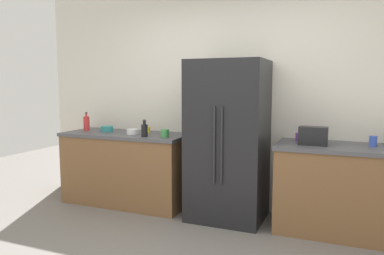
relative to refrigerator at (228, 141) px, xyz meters
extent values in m
cube|color=silver|center=(-0.04, 0.42, 0.58)|extent=(5.31, 0.10, 2.92)
cube|color=brown|center=(-1.34, 0.03, -0.45)|extent=(1.57, 0.66, 0.85)
cube|color=#4C4C51|center=(-1.34, 0.03, -0.01)|extent=(1.60, 0.69, 0.04)
cube|color=brown|center=(1.29, 0.03, -0.45)|extent=(1.48, 0.66, 0.85)
cube|color=#4C4C51|center=(1.29, 0.03, -0.01)|extent=(1.51, 0.69, 0.04)
cube|color=black|center=(0.00, 0.00, 0.00)|extent=(0.82, 0.69, 1.76)
cylinder|color=#262628|center=(-0.04, -0.36, 0.00)|extent=(0.02, 0.02, 0.79)
cylinder|color=#262628|center=(0.04, -0.36, 0.00)|extent=(0.02, 0.02, 0.79)
cube|color=black|center=(0.90, -0.04, 0.11)|extent=(0.28, 0.15, 0.18)
cylinder|color=black|center=(-0.96, -0.17, 0.09)|extent=(0.08, 0.08, 0.14)
cylinder|color=black|center=(-0.96, -0.17, 0.18)|extent=(0.04, 0.04, 0.04)
cylinder|color=#333338|center=(-0.96, -0.17, 0.21)|extent=(0.04, 0.04, 0.02)
cylinder|color=red|center=(-1.96, 0.05, 0.11)|extent=(0.08, 0.08, 0.18)
cylinder|color=red|center=(-1.96, 0.05, 0.22)|extent=(0.03, 0.03, 0.04)
cylinder|color=#333338|center=(-1.96, 0.05, 0.25)|extent=(0.03, 0.03, 0.02)
cylinder|color=yellow|center=(-1.12, 0.17, 0.05)|extent=(0.07, 0.07, 0.07)
cylinder|color=green|center=(-0.72, -0.11, 0.06)|extent=(0.09, 0.09, 0.09)
cylinder|color=purple|center=(0.75, 0.18, 0.06)|extent=(0.09, 0.09, 0.09)
cylinder|color=blue|center=(1.45, 0.08, 0.07)|extent=(0.07, 0.07, 0.10)
cylinder|color=white|center=(-1.20, -0.04, 0.04)|extent=(0.15, 0.15, 0.06)
cylinder|color=teal|center=(-1.65, 0.06, 0.05)|extent=(0.16, 0.16, 0.07)
camera|label=1|loc=(1.16, -3.86, 0.62)|focal=34.24mm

